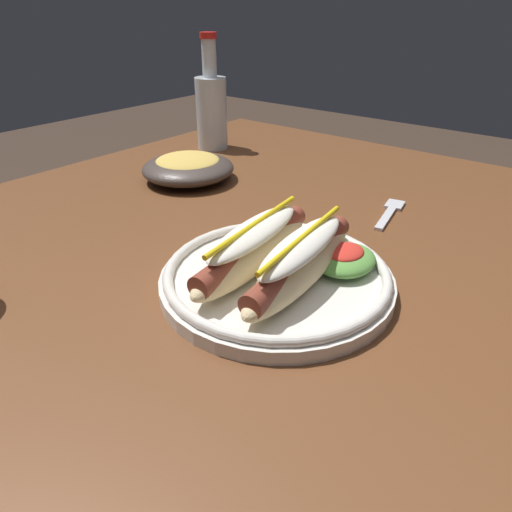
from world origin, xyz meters
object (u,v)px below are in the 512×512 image
fork (390,212)px  side_bowl (188,167)px  glass_bottle (211,108)px  hot_dog_plate (280,267)px

fork → side_bowl: side_bowl is taller
glass_bottle → side_bowl: (-0.18, -0.11, -0.06)m
hot_dog_plate → fork: hot_dog_plate is taller
glass_bottle → side_bowl: bearing=-148.6°
hot_dog_plate → side_bowl: size_ratio=1.60×
hot_dog_plate → glass_bottle: bearing=50.7°
fork → glass_bottle: (0.10, 0.47, 0.08)m
hot_dog_plate → side_bowl: (0.19, 0.34, -0.00)m
hot_dog_plate → side_bowl: 0.39m
glass_bottle → fork: bearing=-101.6°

